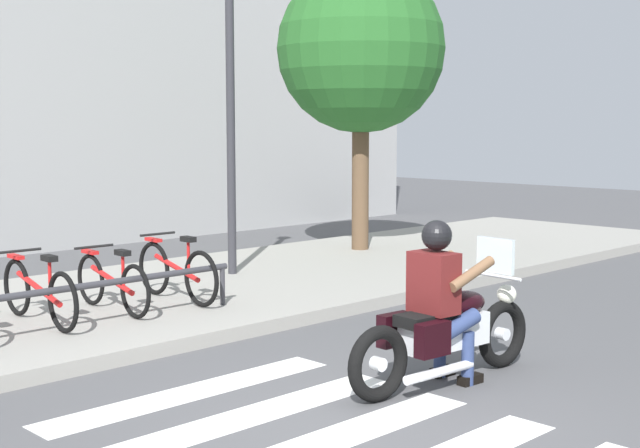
% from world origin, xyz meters
% --- Properties ---
extents(ground_plane, '(48.00, 48.00, 0.00)m').
position_xyz_m(ground_plane, '(0.00, 0.00, 0.00)').
color(ground_plane, '#4C4C4F').
extents(sidewalk, '(24.00, 4.40, 0.15)m').
position_xyz_m(sidewalk, '(0.00, 4.90, 0.07)').
color(sidewalk, gray).
rests_on(sidewalk, ground).
extents(crosswalk_stripe_2, '(2.80, 0.40, 0.01)m').
position_xyz_m(crosswalk_stripe_2, '(-0.46, 0.00, 0.00)').
color(crosswalk_stripe_2, white).
rests_on(crosswalk_stripe_2, ground).
extents(crosswalk_stripe_3, '(2.80, 0.40, 0.01)m').
position_xyz_m(crosswalk_stripe_3, '(-0.46, 0.80, 0.00)').
color(crosswalk_stripe_3, white).
rests_on(crosswalk_stripe_3, ground).
extents(crosswalk_stripe_4, '(2.80, 0.40, 0.01)m').
position_xyz_m(crosswalk_stripe_4, '(-0.46, 1.60, 0.00)').
color(crosswalk_stripe_4, white).
rests_on(crosswalk_stripe_4, ground).
extents(motorcycle, '(2.21, 0.68, 1.22)m').
position_xyz_m(motorcycle, '(1.27, 0.27, 0.46)').
color(motorcycle, black).
rests_on(motorcycle, ground).
extents(rider, '(0.65, 0.57, 1.43)m').
position_xyz_m(rider, '(1.19, 0.28, 0.82)').
color(rider, '#591919').
rests_on(rider, ground).
extents(bicycle_1, '(0.48, 1.72, 0.76)m').
position_xyz_m(bicycle_1, '(-0.48, 4.25, 0.50)').
color(bicycle_1, black).
rests_on(bicycle_1, sidewalk).
extents(bicycle_2, '(0.48, 1.58, 0.72)m').
position_xyz_m(bicycle_2, '(0.40, 4.25, 0.48)').
color(bicycle_2, black).
rests_on(bicycle_2, sidewalk).
extents(bicycle_3, '(0.48, 1.66, 0.79)m').
position_xyz_m(bicycle_3, '(1.27, 4.25, 0.51)').
color(bicycle_3, black).
rests_on(bicycle_3, sidewalk).
extents(bike_rack, '(3.22, 0.07, 0.49)m').
position_xyz_m(bike_rack, '(-0.04, 3.69, 0.56)').
color(bike_rack, '#333338').
rests_on(bike_rack, sidewalk).
extents(street_lamp, '(0.28, 0.28, 4.69)m').
position_xyz_m(street_lamp, '(2.96, 5.30, 2.81)').
color(street_lamp, '#2D2D33').
rests_on(street_lamp, ground).
extents(tree_near_rack, '(2.78, 2.78, 4.87)m').
position_xyz_m(tree_near_rack, '(6.03, 5.70, 3.46)').
color(tree_near_rack, brown).
rests_on(tree_near_rack, ground).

